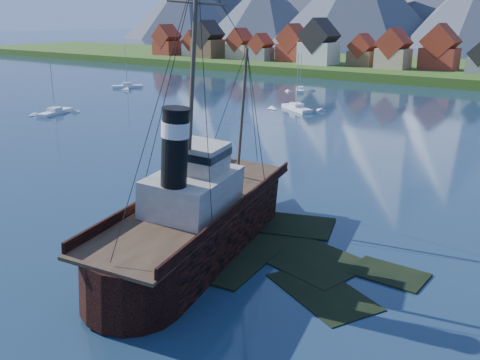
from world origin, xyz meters
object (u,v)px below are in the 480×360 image
Objects in this scene: sailboat_b at (127,87)px; sailboat_a at (55,113)px; sailboat_c at (297,109)px; tugboat_wreck at (209,214)px; sailboat_f at (300,90)px.

sailboat_a is at bearing -23.20° from sailboat_b.
sailboat_b is at bearing 117.65° from sailboat_c.
sailboat_b reaches higher than sailboat_a.
tugboat_wreck is 80.31m from sailboat_a.
sailboat_a is 1.06× the size of sailboat_f.
sailboat_f is (45.53, 24.73, -0.03)m from sailboat_b.
sailboat_a is 68.89m from sailboat_f.
sailboat_c is (39.94, 36.41, 0.03)m from sailboat_a.
sailboat_b is 1.13× the size of sailboat_f.
tugboat_wreck reaches higher than sailboat_a.
sailboat_c reaches higher than sailboat_a.
tugboat_wreck is 77.42m from sailboat_c.
sailboat_b is at bearing 127.13° from tugboat_wreck.
sailboat_c is (-32.96, 69.99, -2.93)m from tugboat_wreck.
tugboat_wreck reaches higher than sailboat_c.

